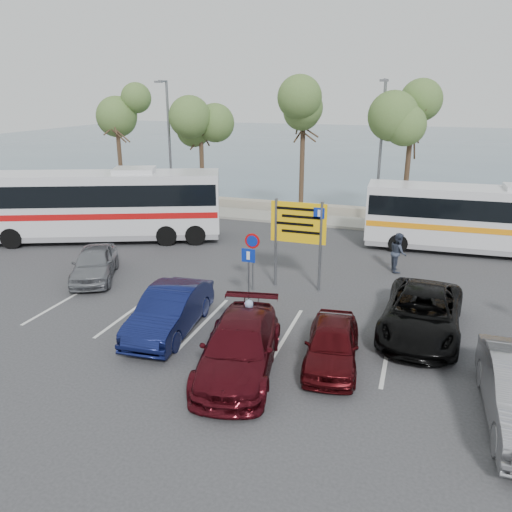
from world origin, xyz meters
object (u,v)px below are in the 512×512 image
(street_lamp_right, at_px, (380,147))
(car_silver_a, at_px, (94,263))
(suv_black, at_px, (422,313))
(car_maroon, at_px, (239,347))
(coach_bus_left, at_px, (101,207))
(pedestrian_far, at_px, (398,252))
(direction_sign, at_px, (298,230))
(car_red, at_px, (332,344))
(pedestrian_near, at_px, (249,323))
(car_blue, at_px, (170,311))
(coach_bus_right, at_px, (483,221))
(street_lamp_left, at_px, (169,140))

(street_lamp_right, xyz_separation_m, car_silver_a, (-10.31, -12.02, -3.92))
(suv_black, bearing_deg, car_maroon, -136.39)
(coach_bus_left, distance_m, pedestrian_far, 15.07)
(direction_sign, xyz_separation_m, car_red, (2.40, -5.40, -1.80))
(suv_black, xyz_separation_m, pedestrian_near, (-5.01, -2.62, 0.07))
(street_lamp_right, distance_m, car_blue, 16.61)
(car_silver_a, relative_size, pedestrian_far, 2.31)
(suv_black, bearing_deg, car_blue, -158.79)
(coach_bus_right, relative_size, suv_black, 2.12)
(pedestrian_near, height_order, pedestrian_far, pedestrian_far)
(pedestrian_near, relative_size, pedestrian_far, 0.91)
(car_red, relative_size, pedestrian_far, 2.14)
(direction_sign, bearing_deg, pedestrian_near, -92.34)
(car_silver_a, height_order, car_maroon, car_maroon)
(car_silver_a, bearing_deg, car_red, -45.41)
(car_silver_a, xyz_separation_m, pedestrian_far, (12.00, 5.00, 0.19))
(street_lamp_right, xyz_separation_m, pedestrian_near, (-2.21, -15.52, -3.81))
(car_silver_a, height_order, pedestrian_far, pedestrian_far)
(street_lamp_right, bearing_deg, coach_bus_right, -29.58)
(street_lamp_right, bearing_deg, street_lamp_left, 180.00)
(car_red, relative_size, pedestrian_near, 2.36)
(direction_sign, relative_size, car_blue, 0.81)
(car_red, bearing_deg, street_lamp_left, 124.00)
(car_red, xyz_separation_m, pedestrian_far, (1.29, 8.70, 0.23))
(street_lamp_left, relative_size, car_blue, 1.80)
(pedestrian_near, bearing_deg, suv_black, -163.17)
(direction_sign, height_order, pedestrian_far, direction_sign)
(car_red, bearing_deg, car_maroon, -159.97)
(car_red, height_order, pedestrian_near, pedestrian_near)
(street_lamp_right, height_order, car_silver_a, street_lamp_right)
(pedestrian_near, bearing_deg, street_lamp_right, -108.91)
(coach_bus_left, bearing_deg, suv_black, -19.99)
(car_blue, xyz_separation_m, pedestrian_near, (2.79, -0.16, 0.05))
(street_lamp_right, height_order, pedestrian_far, street_lamp_right)
(coach_bus_left, relative_size, car_blue, 2.76)
(coach_bus_left, relative_size, suv_black, 2.37)
(street_lamp_right, xyz_separation_m, car_maroon, (-2.00, -16.91, -3.88))
(car_blue, height_order, car_maroon, car_blue)
(suv_black, bearing_deg, car_silver_a, 179.86)
(street_lamp_left, distance_m, pedestrian_far, 16.70)
(street_lamp_left, distance_m, coach_bus_left, 7.58)
(street_lamp_right, xyz_separation_m, pedestrian_far, (1.69, -7.02, -3.73))
(street_lamp_left, height_order, suv_black, street_lamp_left)
(street_lamp_left, height_order, coach_bus_right, street_lamp_left)
(street_lamp_left, height_order, direction_sign, street_lamp_left)
(direction_sign, bearing_deg, car_silver_a, -168.47)
(street_lamp_right, bearing_deg, car_silver_a, -130.63)
(pedestrian_far, bearing_deg, car_maroon, 145.86)
(pedestrian_near, bearing_deg, car_silver_a, -34.16)
(coach_bus_right, relative_size, car_red, 2.97)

